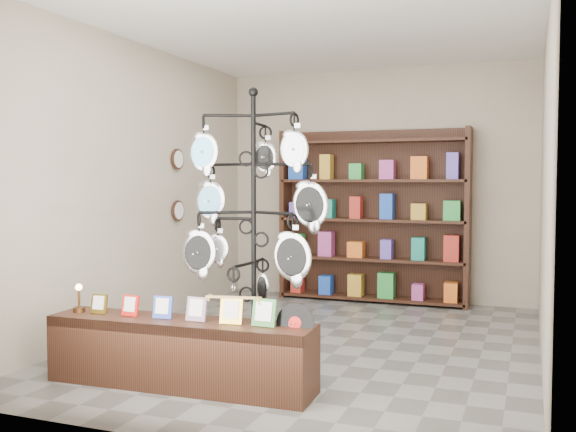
# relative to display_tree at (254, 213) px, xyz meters

# --- Properties ---
(ground) EXTENTS (5.00, 5.00, 0.00)m
(ground) POSITION_rel_display_tree_xyz_m (0.09, 1.25, -1.30)
(ground) COLOR slate
(ground) RESTS_ON ground
(room_envelope) EXTENTS (5.00, 5.00, 5.00)m
(room_envelope) POSITION_rel_display_tree_xyz_m (0.09, 1.25, 0.55)
(room_envelope) COLOR #AEA28C
(room_envelope) RESTS_ON ground
(display_tree) EXTENTS (1.15, 1.03, 2.26)m
(display_tree) POSITION_rel_display_tree_xyz_m (0.00, 0.00, 0.00)
(display_tree) COLOR black
(display_tree) RESTS_ON ground
(front_shelf) EXTENTS (2.08, 0.49, 0.73)m
(front_shelf) POSITION_rel_display_tree_xyz_m (-0.46, -0.34, -1.05)
(front_shelf) COLOR black
(front_shelf) RESTS_ON ground
(back_shelving) EXTENTS (2.42, 0.36, 2.20)m
(back_shelving) POSITION_rel_display_tree_xyz_m (0.09, 3.55, -0.27)
(back_shelving) COLOR black
(back_shelving) RESTS_ON ground
(wall_clocks) EXTENTS (0.03, 0.24, 0.84)m
(wall_clocks) POSITION_rel_display_tree_xyz_m (-1.88, 2.05, 0.20)
(wall_clocks) COLOR black
(wall_clocks) RESTS_ON ground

